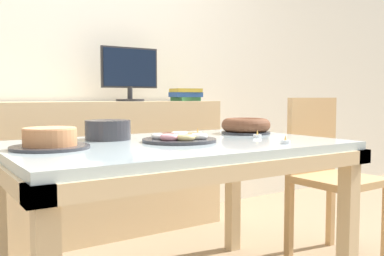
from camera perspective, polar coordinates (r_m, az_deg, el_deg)
The scene contains 13 objects.
wall_back at distance 3.24m, azimuth -15.95°, elevation 10.31°, with size 8.00×0.10×2.60m, color silver.
dining_table at distance 1.91m, azimuth -2.37°, elevation -4.59°, with size 1.46×0.96×0.75m.
chair at distance 2.63m, azimuth 17.59°, elevation -5.24°, with size 0.43×0.43×0.94m.
sideboard at distance 2.97m, azimuth -13.89°, elevation -5.40°, with size 1.92×0.44×0.91m.
computer_monitor at distance 3.06m, azimuth -8.29°, elevation 7.10°, with size 0.42×0.20×0.38m.
book_stack at distance 3.28m, azimuth -0.85°, elevation 4.50°, with size 0.23×0.20×0.09m.
cake_chocolate_round at distance 1.72m, azimuth -18.40°, elevation -1.48°, with size 0.30×0.30×0.08m.
cake_golden_bundt at distance 2.32m, azimuth 7.18°, elevation 0.27°, with size 0.26×0.26×0.08m.
pastry_platter at distance 1.89m, azimuth -1.66°, elevation -1.41°, with size 0.33×0.33×0.04m.
plate_stack at distance 2.02m, azimuth -11.15°, elevation -0.25°, with size 0.21×0.21×0.09m.
tealight_right_edge at distance 2.10m, azimuth 8.70°, elevation -1.02°, with size 0.04×0.04×0.04m.
tealight_near_front at distance 2.23m, azimuth 0.78°, elevation -0.67°, with size 0.04×0.04×0.04m.
tealight_near_cakes at distance 1.85m, azimuth 12.35°, elevation -1.76°, with size 0.04×0.04×0.04m.
Camera 1 is at (-0.97, -1.62, 0.94)m, focal length 40.00 mm.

